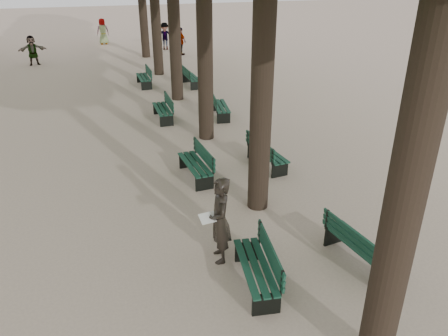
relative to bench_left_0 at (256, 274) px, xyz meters
name	(u,v)px	position (x,y,z in m)	size (l,w,h in m)	color
ground	(241,295)	(-0.37, -0.18, -0.27)	(120.00, 120.00, 0.00)	tan
bench_left_0	(256,274)	(0.00, 0.00, 0.00)	(0.80, 1.86, 0.92)	black
bench_left_1	(196,169)	(0.00, 4.83, 0.00)	(0.70, 1.84, 0.92)	black
bench_left_2	(163,113)	(0.00, 10.17, 0.00)	(0.57, 1.80, 0.92)	black
bench_left_3	(144,81)	(0.00, 15.53, 0.00)	(0.59, 1.81, 0.92)	black
bench_right_0	(359,252)	(2.27, 0.01, 0.00)	(0.81, 1.86, 0.92)	black
bench_right_1	(267,158)	(2.27, 4.96, 0.00)	(0.76, 1.85, 0.92)	black
bench_right_2	(220,110)	(2.27, 9.84, 0.00)	(0.81, 1.86, 0.92)	black
bench_right_3	(192,81)	(2.27, 14.83, 0.00)	(0.62, 1.82, 0.92)	black
man_with_map	(220,221)	(-0.41, 1.01, 0.67)	(0.66, 0.79, 1.88)	black
pedestrian_b	(165,36)	(2.81, 25.04, 0.64)	(1.17, 0.36, 1.82)	#262628
pedestrian_e	(32,50)	(-5.62, 22.40, 0.59)	(1.59, 0.34, 1.72)	#262628
pedestrian_c	(181,41)	(3.44, 22.75, 0.61)	(1.04, 0.35, 1.77)	#262628
pedestrian_d	(103,31)	(-1.20, 28.54, 0.65)	(0.91, 0.37, 1.85)	#262628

